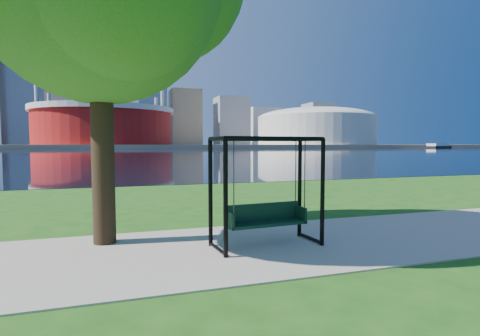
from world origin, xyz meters
name	(u,v)px	position (x,y,z in m)	size (l,w,h in m)	color
ground	(231,243)	(0.00, 0.00, 0.00)	(900.00, 900.00, 0.00)	#1E5114
path	(238,248)	(0.00, -0.50, 0.01)	(120.00, 4.00, 0.03)	#9E937F
river	(127,152)	(0.00, 102.00, 0.01)	(900.00, 180.00, 0.02)	black
far_bank	(121,146)	(0.00, 306.00, 1.00)	(900.00, 228.00, 2.00)	#937F60
stadium	(104,124)	(-10.00, 235.00, 14.23)	(83.00, 83.00, 32.00)	maroon
arena	(316,125)	(135.00, 235.00, 15.87)	(84.00, 84.00, 26.56)	beige
skyline	(115,103)	(-4.27, 319.39, 35.89)	(392.00, 66.00, 96.50)	gray
swing	(266,194)	(0.60, -0.52, 1.11)	(2.33, 1.16, 2.30)	black
barge	(438,146)	(191.38, 179.63, 1.21)	(27.31, 17.16, 2.67)	black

